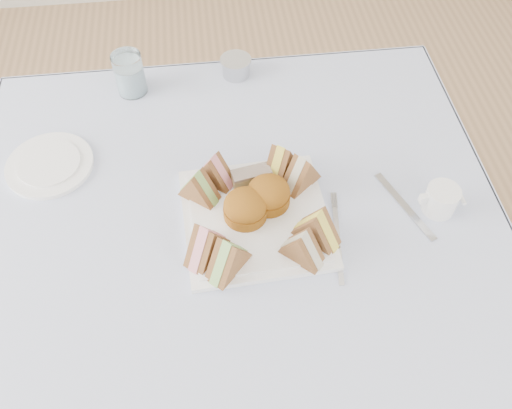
{
  "coord_description": "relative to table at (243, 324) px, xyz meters",
  "views": [
    {
      "loc": [
        -0.03,
        -0.55,
        1.58
      ],
      "look_at": [
        0.04,
        0.03,
        0.8
      ],
      "focal_mm": 38.0,
      "sensor_mm": 36.0,
      "label": 1
    }
  ],
  "objects": [
    {
      "name": "knife",
      "position": [
        0.32,
        0.03,
        0.38
      ],
      "size": [
        0.08,
        0.17,
        0.0
      ],
      "primitive_type": "cube",
      "rotation": [
        0.0,
        0.0,
        0.37
      ],
      "color": "#B6B6B7",
      "rests_on": "tablecloth"
    },
    {
      "name": "water_glass",
      "position": [
        -0.2,
        0.43,
        0.42
      ],
      "size": [
        0.09,
        0.09,
        0.1
      ],
      "primitive_type": "cylinder",
      "rotation": [
        0.0,
        0.0,
        -0.41
      ],
      "color": "white",
      "rests_on": "tablecloth"
    },
    {
      "name": "creamer_jug",
      "position": [
        0.38,
        0.02,
        0.4
      ],
      "size": [
        0.07,
        0.07,
        0.06
      ],
      "primitive_type": "cylinder",
      "rotation": [
        0.0,
        0.0,
        0.05
      ],
      "color": "white",
      "rests_on": "tablecloth"
    },
    {
      "name": "table",
      "position": [
        0.0,
        0.0,
        0.0
      ],
      "size": [
        0.9,
        0.9,
        0.74
      ],
      "primitive_type": "cube",
      "color": "brown",
      "rests_on": "floor"
    },
    {
      "name": "sandwich_br_b",
      "position": [
        0.1,
        0.14,
        0.43
      ],
      "size": [
        0.08,
        0.09,
        0.08
      ],
      "primitive_type": null,
      "rotation": [
        0.0,
        0.0,
        -2.19
      ],
      "color": "olive",
      "rests_on": "serving_plate"
    },
    {
      "name": "sandwich_fr_b",
      "position": [
        0.11,
        -0.06,
        0.42
      ],
      "size": [
        0.09,
        0.08,
        0.07
      ],
      "primitive_type": null,
      "rotation": [
        0.0,
        0.0,
        -0.73
      ],
      "color": "olive",
      "rests_on": "serving_plate"
    },
    {
      "name": "tablecloth",
      "position": [
        0.0,
        0.0,
        0.37
      ],
      "size": [
        1.02,
        1.02,
        0.01
      ],
      "primitive_type": "cube",
      "color": "silver",
      "rests_on": "table"
    },
    {
      "name": "sandwich_br_a",
      "position": [
        0.13,
        0.1,
        0.43
      ],
      "size": [
        0.09,
        0.09,
        0.08
      ],
      "primitive_type": null,
      "rotation": [
        0.0,
        0.0,
        -2.44
      ],
      "color": "olive",
      "rests_on": "serving_plate"
    },
    {
      "name": "scone_left",
      "position": [
        0.02,
        0.04,
        0.42
      ],
      "size": [
        0.08,
        0.08,
        0.06
      ],
      "primitive_type": "cylinder",
      "rotation": [
        0.0,
        0.0,
        0.03
      ],
      "color": "#A95614",
      "rests_on": "serving_plate"
    },
    {
      "name": "side_plate",
      "position": [
        -0.37,
        0.22,
        0.38
      ],
      "size": [
        0.23,
        0.23,
        0.01
      ],
      "primitive_type": "cylinder",
      "rotation": [
        0.0,
        0.0,
        0.41
      ],
      "color": "white",
      "rests_on": "tablecloth"
    },
    {
      "name": "pastry_slice",
      "position": [
        0.04,
        0.12,
        0.41
      ],
      "size": [
        0.08,
        0.04,
        0.04
      ],
      "primitive_type": "cube",
      "rotation": [
        0.0,
        0.0,
        0.19
      ],
      "color": "tan",
      "rests_on": "serving_plate"
    },
    {
      "name": "sandwich_bl_a",
      "position": [
        -0.07,
        0.09,
        0.42
      ],
      "size": [
        0.09,
        0.08,
        0.07
      ],
      "primitive_type": null,
      "rotation": [
        0.0,
        0.0,
        2.47
      ],
      "color": "olive",
      "rests_on": "serving_plate"
    },
    {
      "name": "sandwich_bl_b",
      "position": [
        -0.03,
        0.13,
        0.42
      ],
      "size": [
        0.09,
        0.08,
        0.07
      ],
      "primitive_type": null,
      "rotation": [
        0.0,
        0.0,
        2.47
      ],
      "color": "olive",
      "rests_on": "serving_plate"
    },
    {
      "name": "sandwich_fl_a",
      "position": [
        -0.06,
        -0.03,
        0.43
      ],
      "size": [
        0.09,
        0.1,
        0.08
      ],
      "primitive_type": null,
      "rotation": [
        0.0,
        0.0,
        0.86
      ],
      "color": "olive",
      "rests_on": "serving_plate"
    },
    {
      "name": "fork",
      "position": [
        0.18,
        -0.04,
        0.38
      ],
      "size": [
        0.03,
        0.17,
        0.0
      ],
      "primitive_type": "cube",
      "rotation": [
        0.0,
        0.0,
        -0.13
      ],
      "color": "#B6B6B7",
      "rests_on": "tablecloth"
    },
    {
      "name": "sandwich_fl_b",
      "position": [
        -0.02,
        -0.07,
        0.43
      ],
      "size": [
        0.09,
        0.09,
        0.08
      ],
      "primitive_type": null,
      "rotation": [
        0.0,
        0.0,
        0.83
      ],
      "color": "olive",
      "rests_on": "serving_plate"
    },
    {
      "name": "floor",
      "position": [
        0.0,
        0.0,
        -0.37
      ],
      "size": [
        4.0,
        4.0,
        0.0
      ],
      "primitive_type": "plane",
      "color": "#9E7751",
      "rests_on": "ground"
    },
    {
      "name": "serving_plate",
      "position": [
        0.04,
        0.03,
        0.38
      ],
      "size": [
        0.28,
        0.28,
        0.01
      ],
      "primitive_type": "cube",
      "rotation": [
        0.0,
        0.0,
        0.05
      ],
      "color": "white",
      "rests_on": "tablecloth"
    },
    {
      "name": "sandwich_fr_a",
      "position": [
        0.14,
        -0.02,
        0.43
      ],
      "size": [
        0.09,
        0.09,
        0.08
      ],
      "primitive_type": null,
      "rotation": [
        0.0,
        0.0,
        -0.74
      ],
      "color": "olive",
      "rests_on": "serving_plate"
    },
    {
      "name": "scone_right",
      "position": [
        0.06,
        0.07,
        0.42
      ],
      "size": [
        0.11,
        0.11,
        0.05
      ],
      "primitive_type": "cylinder",
      "rotation": [
        0.0,
        0.0,
        0.42
      ],
      "color": "#A95614",
      "rests_on": "serving_plate"
    },
    {
      "name": "tea_strainer",
      "position": [
        0.04,
        0.46,
        0.4
      ],
      "size": [
        0.08,
        0.08,
        0.04
      ],
      "primitive_type": "cylinder",
      "rotation": [
        0.0,
        0.0,
        0.04
      ],
      "color": "#B6B6B7",
      "rests_on": "tablecloth"
    }
  ]
}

